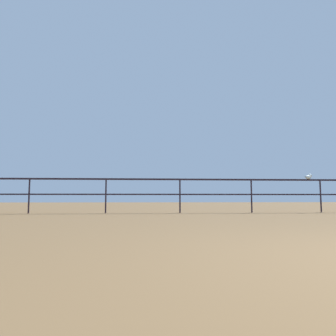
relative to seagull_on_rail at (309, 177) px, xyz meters
The scene contains 2 objects.
pier_railing 2.88m from the seagull_on_rail, behind, with size 19.28×0.05×1.00m.
seagull_on_rail is the anchor object (origin of this frame).
Camera 1 is at (-2.12, -1.63, 0.43)m, focal length 33.81 mm.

